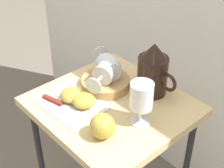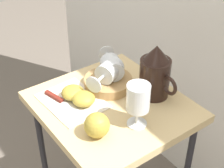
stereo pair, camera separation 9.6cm
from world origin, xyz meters
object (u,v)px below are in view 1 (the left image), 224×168
object	(u,v)px
wine_glass_tipped_near	(108,67)
apple_half_right	(84,100)
table	(112,121)
apple_whole	(102,126)
apple_half_left	(72,95)
wine_glass_upright	(141,99)
knife	(61,104)
pitcher	(153,74)
wine_glass_tipped_far	(106,71)
basket_tray	(105,83)

from	to	relation	value
wine_glass_tipped_near	apple_half_right	world-z (taller)	wine_glass_tipped_near
table	apple_whole	distance (m)	0.20
wine_glass_tipped_near	apple_half_right	size ratio (longest dim) A/B	2.07
table	apple_half_left	xyz separation A→B (m)	(-0.10, -0.09, 0.11)
wine_glass_upright	knife	distance (m)	0.29
pitcher	knife	xyz separation A→B (m)	(-0.15, -0.29, -0.07)
pitcher	wine_glass_upright	size ratio (longest dim) A/B	1.31
apple_half_right	wine_glass_tipped_far	bearing A→B (deg)	103.70
wine_glass_upright	wine_glass_tipped_far	size ratio (longest dim) A/B	0.92
basket_tray	wine_glass_tipped_far	bearing A→B (deg)	-14.09
basket_tray	apple_half_right	xyz separation A→B (m)	(0.04, -0.13, 0.01)
table	apple_whole	size ratio (longest dim) A/B	9.03
wine_glass_upright	apple_whole	world-z (taller)	wine_glass_upright
wine_glass_upright	wine_glass_tipped_far	xyz separation A→B (m)	(-0.21, 0.05, -0.02)
pitcher	wine_glass_upright	bearing A→B (deg)	-60.17
pitcher	table	bearing A→B (deg)	-107.28
table	wine_glass_tipped_near	distance (m)	0.19
pitcher	wine_glass_tipped_near	size ratio (longest dim) A/B	1.20
wine_glass_tipped_near	knife	bearing A→B (deg)	-90.74
wine_glass_upright	apple_half_right	size ratio (longest dim) A/B	1.89
table	wine_glass_tipped_far	world-z (taller)	wine_glass_tipped_far
wine_glass_upright	apple_half_left	bearing A→B (deg)	-159.12
apple_half_right	pitcher	bearing A→B (deg)	67.55
table	basket_tray	distance (m)	0.14
wine_glass_tipped_near	basket_tray	bearing A→B (deg)	-64.70
apple_half_left	apple_half_right	size ratio (longest dim) A/B	1.00
wine_glass_tipped_far	knife	bearing A→B (deg)	-96.61
wine_glass_tipped_near	wine_glass_tipped_far	distance (m)	0.03
pitcher	wine_glass_tipped_far	distance (m)	0.16
wine_glass_tipped_far	apple_half_right	size ratio (longest dim) A/B	2.05
pitcher	apple_half_right	world-z (taller)	pitcher
table	apple_whole	bearing A→B (deg)	-52.12
apple_whole	knife	world-z (taller)	apple_whole
apple_half_left	apple_whole	bearing A→B (deg)	-10.00
table	pitcher	world-z (taller)	pitcher
pitcher	knife	size ratio (longest dim) A/B	0.86
table	wine_glass_tipped_near	bearing A→B (deg)	144.54
basket_tray	apple_whole	bearing A→B (deg)	-43.07
table	basket_tray	world-z (taller)	basket_tray
wine_glass_upright	apple_whole	size ratio (longest dim) A/B	1.89
apple_half_right	apple_whole	distance (m)	0.16
basket_tray	wine_glass_tipped_near	xyz separation A→B (m)	(-0.01, 0.02, 0.05)
wine_glass_upright	knife	size ratio (longest dim) A/B	0.66
table	apple_half_right	distance (m)	0.14
apple_half_left	wine_glass_tipped_far	bearing A→B (deg)	81.49
wine_glass_upright	apple_half_left	xyz separation A→B (m)	(-0.24, -0.09, -0.07)
pitcher	wine_glass_tipped_far	xyz separation A→B (m)	(-0.13, -0.10, -0.01)
apple_half_right	apple_half_left	bearing A→B (deg)	-168.00
apple_whole	wine_glass_tipped_near	bearing A→B (deg)	134.98
pitcher	wine_glass_upright	xyz separation A→B (m)	(0.09, -0.15, 0.02)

